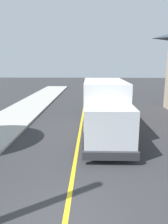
{
  "coord_description": "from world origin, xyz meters",
  "views": [
    {
      "loc": [
        0.68,
        -5.03,
        4.22
      ],
      "look_at": [
        0.27,
        7.41,
        1.4
      ],
      "focal_mm": 34.63,
      "sensor_mm": 36.0,
      "label": 1
    }
  ],
  "objects_px": {
    "parked_car_mid": "(105,92)",
    "parked_car_far": "(100,86)",
    "parked_car_near": "(105,101)",
    "box_truck": "(105,106)"
  },
  "relations": [
    {
      "from": "box_truck",
      "to": "parked_car_near",
      "type": "height_order",
      "value": "box_truck"
    },
    {
      "from": "parked_car_far",
      "to": "parked_car_near",
      "type": "bearing_deg",
      "value": -90.27
    },
    {
      "from": "parked_car_mid",
      "to": "parked_car_far",
      "type": "distance_m",
      "value": 7.21
    },
    {
      "from": "parked_car_mid",
      "to": "parked_car_near",
      "type": "bearing_deg",
      "value": -94.32
    },
    {
      "from": "box_truck",
      "to": "parked_car_near",
      "type": "bearing_deg",
      "value": 86.56
    },
    {
      "from": "box_truck",
      "to": "parked_car_mid",
      "type": "height_order",
      "value": "box_truck"
    },
    {
      "from": "box_truck",
      "to": "parked_car_far",
      "type": "relative_size",
      "value": 1.62
    },
    {
      "from": "parked_car_near",
      "to": "parked_car_mid",
      "type": "bearing_deg",
      "value": 85.68
    },
    {
      "from": "parked_car_near",
      "to": "parked_car_far",
      "type": "height_order",
      "value": "same"
    },
    {
      "from": "box_truck",
      "to": "parked_car_far",
      "type": "xyz_separation_m",
      "value": [
        0.51,
        21.45,
        -0.97
      ]
    }
  ]
}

